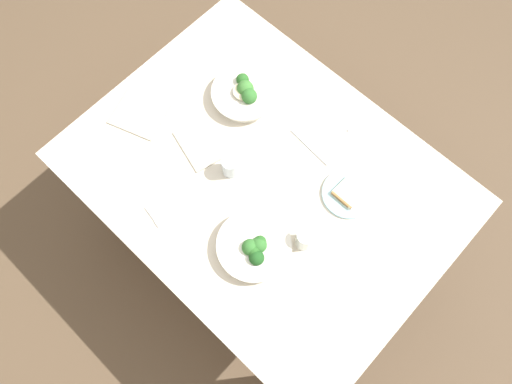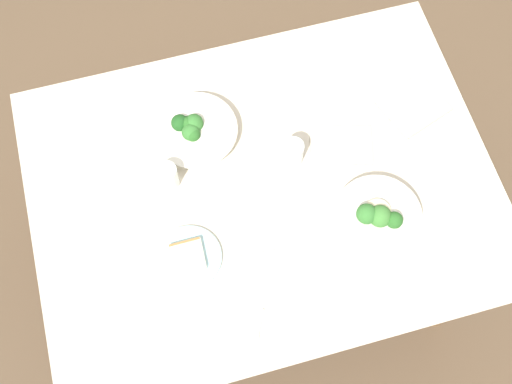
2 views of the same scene
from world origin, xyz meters
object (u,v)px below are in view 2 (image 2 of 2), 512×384
bread_side_plate (188,257)px  fork_by_far_bowl (259,328)px  broccoli_bowl_near (194,131)px  water_glass_center (293,153)px  water_glass_side (168,177)px  napkin_folded_lower (341,145)px  table_knife_right (269,253)px  napkin_folded_upper (413,105)px  broccoli_bowl_far (377,217)px  fork_by_near_bowl (285,66)px  table_knife_left (384,131)px

bread_side_plate → fork_by_far_bowl: (-0.14, 0.25, -0.01)m
broccoli_bowl_near → water_glass_center: 0.32m
water_glass_center → water_glass_side: (0.39, -0.02, 0.00)m
fork_by_far_bowl → napkin_folded_lower: (-0.40, -0.49, 0.00)m
water_glass_side → table_knife_right: bearing=128.1°
napkin_folded_upper → napkin_folded_lower: size_ratio=1.00×
napkin_folded_upper → napkin_folded_lower: (0.27, 0.07, 0.00)m
broccoli_bowl_near → napkin_folded_lower: (-0.44, 0.16, -0.03)m
bread_side_plate → table_knife_right: (-0.23, 0.05, -0.01)m
water_glass_side → broccoli_bowl_far: bearing=153.3°
broccoli_bowl_near → fork_by_far_bowl: (-0.03, 0.64, -0.03)m
fork_by_near_bowl → napkin_folded_lower: (-0.09, 0.33, 0.00)m
water_glass_side → napkin_folded_upper: bearing=-176.0°
table_knife_left → napkin_folded_upper: (-0.12, -0.06, 0.00)m
napkin_folded_upper → napkin_folded_lower: 0.28m
bread_side_plate → table_knife_right: 0.24m
water_glass_side → napkin_folded_upper: water_glass_side is taller
broccoli_bowl_near → water_glass_center: water_glass_center is taller
broccoli_bowl_far → napkin_folded_lower: 0.27m
water_glass_side → table_knife_left: water_glass_side is taller
broccoli_bowl_near → table_knife_right: broccoli_bowl_near is taller
water_glass_center → napkin_folded_lower: (-0.16, -0.00, -0.04)m
water_glass_center → fork_by_far_bowl: bearing=63.5°
water_glass_side → table_knife_right: size_ratio=0.46×
fork_by_far_bowl → napkin_folded_upper: napkin_folded_upper is taller
bread_side_plate → table_knife_left: (-0.70, -0.25, -0.01)m
water_glass_center → water_glass_side: 0.39m
broccoli_bowl_near → fork_by_near_bowl: bearing=-153.9°
table_knife_left → fork_by_far_bowl: bearing=160.7°
broccoli_bowl_near → bread_side_plate: size_ratio=1.36×
water_glass_side → napkin_folded_lower: size_ratio=0.47×
broccoli_bowl_far → water_glass_center: size_ratio=2.94×
water_glass_side → fork_by_far_bowl: bearing=106.2°
broccoli_bowl_near → napkin_folded_lower: size_ratio=1.36×
water_glass_center → napkin_folded_lower: water_glass_center is taller
water_glass_side → table_knife_right: water_glass_side is taller
broccoli_bowl_near → napkin_folded_upper: bearing=173.3°
broccoli_bowl_far → napkin_folded_lower: bearing=-85.8°
broccoli_bowl_far → table_knife_right: 0.34m
broccoli_bowl_far → fork_by_far_bowl: bearing=27.0°
water_glass_side → table_knife_left: (-0.70, 0.01, -0.04)m
fork_by_far_bowl → table_knife_right: size_ratio=0.46×
napkin_folded_upper → water_glass_side: bearing=4.0°
bread_side_plate → napkin_folded_upper: bearing=-159.4°
bread_side_plate → fork_by_far_bowl: bread_side_plate is taller
broccoli_bowl_far → napkin_folded_lower: size_ratio=1.32×
bread_side_plate → table_knife_left: bread_side_plate is taller
water_glass_center → fork_by_far_bowl: 0.54m
broccoli_bowl_far → napkin_folded_upper: bearing=-126.1°
water_glass_center → broccoli_bowl_near: bearing=-30.5°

